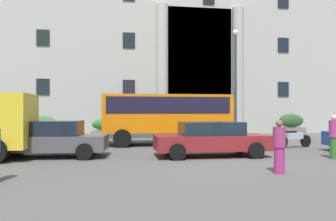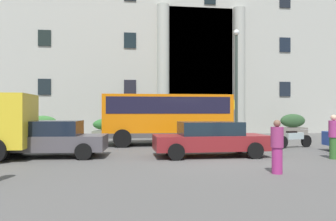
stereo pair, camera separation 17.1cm
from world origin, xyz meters
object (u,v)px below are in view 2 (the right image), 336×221
Objects in this scene: pedestrian_man_crossing at (334,137)px; orange_minibus at (167,115)px; hedge_planter_far_west at (109,128)px; hedge_planter_entrance_left at (212,127)px; motorcycle_far_end at (294,138)px; hedge_planter_entrance_right at (293,125)px; pedestrian_woman_with_bag at (277,147)px; lamppost_plaza_centre at (236,75)px; hedge_planter_west at (162,128)px; motorcycle_near_kerb at (67,141)px; hedge_planter_far_east at (43,127)px; bus_stop_sign at (231,115)px; parked_coupe_end at (50,139)px; parked_sedan_second at (210,139)px.

orange_minibus is at bearing 114.56° from pedestrian_man_crossing.
orange_minibus is 5.88m from hedge_planter_far_west.
hedge_planter_entrance_left is 7.65m from motorcycle_far_end.
hedge_planter_entrance_right reaches higher than motorcycle_far_end.
lamppost_plaza_centre is (3.06, 12.09, 3.45)m from pedestrian_woman_with_bag.
hedge_planter_entrance_right is 13.32m from hedge_planter_far_west.
hedge_planter_entrance_left reaches higher than hedge_planter_west.
motorcycle_near_kerb is at bearing -139.72° from hedge_planter_entrance_left.
hedge_planter_far_east is 0.93× the size of motorcycle_far_end.
lamppost_plaza_centre reaches higher than bus_stop_sign.
hedge_planter_west is 8.74m from motorcycle_near_kerb.
hedge_planter_far_east is 7.89m from hedge_planter_west.
parked_coupe_end is 2.17× the size of motorcycle_far_end.
motorcycle_near_kerb is at bearing -152.85° from hedge_planter_entrance_right.
parked_sedan_second is at bearing -131.73° from hedge_planter_entrance_right.
hedge_planter_entrance_right is at bearing 19.16° from lamppost_plaza_centre.
hedge_planter_entrance_right is 9.78m from hedge_planter_west.
bus_stop_sign is 1.30× the size of hedge_planter_far_east.
bus_stop_sign is at bearing 64.86° from parked_sedan_second.
motorcycle_far_end is at bearing 4.47° from motorcycle_near_kerb.
hedge_planter_entrance_left is 1.03× the size of motorcycle_near_kerb.
motorcycle_far_end is at bearing -21.84° from orange_minibus.
orange_minibus reaches higher than motorcycle_far_end.
motorcycle_far_end is 1.24× the size of pedestrian_man_crossing.
motorcycle_near_kerb is 10.97m from pedestrian_man_crossing.
hedge_planter_entrance_right is 0.94× the size of hedge_planter_entrance_left.
hedge_planter_entrance_left is at bearing -1.05° from hedge_planter_far_east.
hedge_planter_far_west is at bearing 178.56° from hedge_planter_west.
hedge_planter_west is at bearing -177.14° from hedge_planter_entrance_right.
hedge_planter_entrance_right is at bearing 35.95° from parked_coupe_end.
parked_coupe_end is 2.19× the size of motorcycle_near_kerb.
lamppost_plaza_centre is at bearing 75.02° from pedestrian_man_crossing.
pedestrian_man_crossing reaches higher than hedge_planter_far_west.
hedge_planter_far_east is 1.16× the size of pedestrian_man_crossing.
motorcycle_far_end is 3.77m from pedestrian_man_crossing.
pedestrian_woman_with_bag is at bearing -68.23° from hedge_planter_far_west.
hedge_planter_entrance_left is at bearing 73.91° from parked_sedan_second.
motorcycle_near_kerb is (-8.65, -7.33, -0.24)m from hedge_planter_entrance_left.
bus_stop_sign is at bearing 30.54° from motorcycle_near_kerb.
hedge_planter_far_east is (-17.64, -0.07, -0.05)m from hedge_planter_entrance_right.
pedestrian_woman_with_bag is at bearing -136.49° from motorcycle_far_end.
bus_stop_sign is 10.85m from pedestrian_woman_with_bag.
hedge_planter_entrance_left is (-0.40, 2.92, -0.85)m from bus_stop_sign.
hedge_planter_entrance_left reaches higher than parked_sedan_second.
bus_stop_sign reaches higher than hedge_planter_west.
parked_sedan_second is 2.68× the size of pedestrian_man_crossing.
orange_minibus is at bearing -155.01° from bus_stop_sign.
hedge_planter_far_east reaches higher than hedge_planter_west.
orange_minibus is 6.74m from lamppost_plaza_centre.
lamppost_plaza_centre is (9.93, 5.90, 3.76)m from motorcycle_near_kerb.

